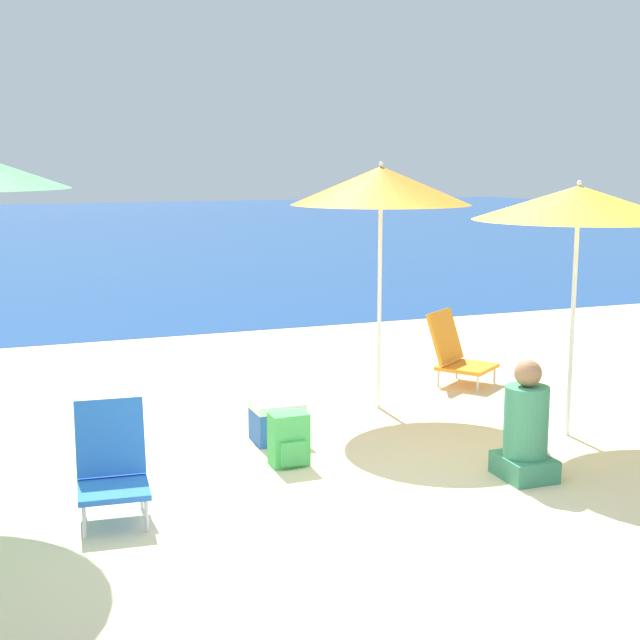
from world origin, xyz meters
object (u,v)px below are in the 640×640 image
at_px(beach_umbrella_yellow, 579,203).
at_px(person_seated_near, 526,430).
at_px(beach_umbrella_orange, 381,186).
at_px(beach_chair_blue, 112,463).
at_px(beach_chair_orange, 456,351).
at_px(backpack_green, 289,440).
at_px(cooler_box, 277,421).

xyz_separation_m(beach_umbrella_yellow, person_seated_near, (-0.90, -0.72, -1.53)).
distance_m(beach_umbrella_orange, beach_chair_blue, 3.52).
bearing_deg(beach_chair_orange, beach_umbrella_orange, 170.31).
xyz_separation_m(beach_umbrella_yellow, beach_chair_orange, (0.02, 1.85, -1.55)).
distance_m(beach_umbrella_yellow, beach_chair_blue, 4.03).
bearing_deg(beach_umbrella_yellow, beach_chair_blue, -174.25).
xyz_separation_m(beach_chair_blue, beach_chair_orange, (3.72, 2.23, -0.02)).
height_order(beach_umbrella_orange, beach_chair_blue, beach_umbrella_orange).
bearing_deg(person_seated_near, beach_chair_orange, 71.84).
height_order(backpack_green, cooler_box, backpack_green).
relative_size(beach_umbrella_yellow, beach_chair_blue, 2.86).
distance_m(beach_umbrella_orange, cooler_box, 2.25).
bearing_deg(beach_umbrella_orange, person_seated_near, -84.88).
distance_m(beach_chair_orange, backpack_green, 2.94).
bearing_deg(beach_umbrella_orange, beach_chair_orange, 26.02).
xyz_separation_m(person_seated_near, backpack_green, (-1.46, 0.85, -0.16)).
distance_m(beach_umbrella_yellow, beach_chair_orange, 2.42).
bearing_deg(cooler_box, beach_chair_orange, 26.66).
relative_size(backpack_green, cooler_box, 1.00).
xyz_separation_m(beach_umbrella_yellow, beach_umbrella_orange, (-1.09, 1.32, 0.11)).
bearing_deg(backpack_green, beach_chair_orange, 35.94).
height_order(beach_umbrella_yellow, cooler_box, beach_umbrella_yellow).
bearing_deg(cooler_box, beach_chair_blue, -143.18).
relative_size(beach_umbrella_orange, cooler_box, 5.60).
distance_m(beach_umbrella_orange, person_seated_near, 2.62).
height_order(beach_chair_orange, backpack_green, beach_chair_orange).
bearing_deg(beach_chair_blue, person_seated_near, -1.38).
bearing_deg(beach_umbrella_yellow, beach_chair_orange, 89.42).
bearing_deg(beach_umbrella_yellow, backpack_green, 176.83).
bearing_deg(beach_chair_blue, cooler_box, 42.52).
distance_m(beach_chair_blue, cooler_box, 1.82).
distance_m(person_seated_near, cooler_box, 1.98).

